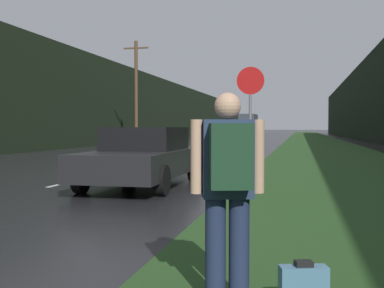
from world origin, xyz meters
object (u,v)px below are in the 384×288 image
stop_sign (250,112)px  hitchhiker_with_backpack (228,184)px  car_passing_near (144,157)px  delivery_truck (249,125)px

stop_sign → hitchhiker_with_backpack: size_ratio=1.74×
car_passing_near → delivery_truck: (-4.30, 65.55, 1.13)m
hitchhiker_with_backpack → delivery_truck: (-7.43, 72.85, 0.87)m
car_passing_near → delivery_truck: 65.70m
stop_sign → delivery_truck: 64.84m
car_passing_near → delivery_truck: delivery_truck is taller
hitchhiker_with_backpack → delivery_truck: bearing=79.8°
stop_sign → car_passing_near: stop_sign is taller
hitchhiker_with_backpack → car_passing_near: hitchhiker_with_backpack is taller
delivery_truck → hitchhiker_with_backpack: bearing=-84.2°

